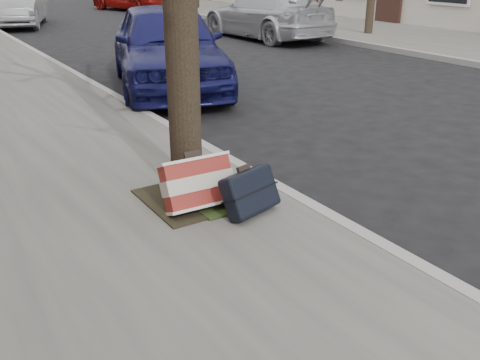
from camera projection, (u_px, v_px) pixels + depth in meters
ground at (463, 207)px, 4.69m from camera, size 120.00×120.00×0.00m
far_sidewalk at (251, 14)px, 20.21m from camera, size 4.00×70.00×0.12m
dirt_patch at (196, 197)px, 4.57m from camera, size 0.85×0.85×0.02m
suitcase_red at (198, 183)px, 4.31m from camera, size 0.58×0.33×0.44m
suitcase_navy at (250, 191)px, 4.23m from camera, size 0.55×0.40×0.39m
car_near_front at (167, 46)px, 8.74m from camera, size 2.83×4.39×1.39m
car_near_mid at (19, 5)px, 16.97m from camera, size 2.59×4.15×1.29m
car_far_front at (266, 15)px, 14.34m from camera, size 1.86×4.35×1.25m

